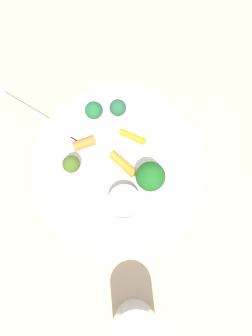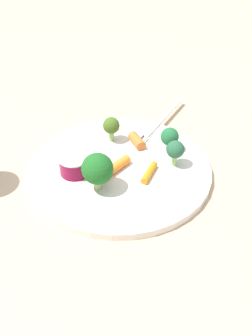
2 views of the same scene
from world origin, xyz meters
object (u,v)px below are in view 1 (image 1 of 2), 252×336
Objects in this scene: carrot_stick_1 at (131,136)px; fork at (44,118)px; carrot_stick_0 at (123,165)px; drinking_glass at (136,329)px; plate at (118,164)px; broccoli_floret_2 at (118,108)px; broccoli_floret_3 at (150,177)px; carrot_stick_2 at (85,142)px; sauce_cup at (124,202)px; broccoli_floret_0 at (71,164)px; broccoli_floret_1 at (94,111)px.

carrot_stick_1 is 0.16m from fork.
carrot_stick_0 is 0.25m from drinking_glass.
broccoli_floret_2 is (-0.08, -0.04, 0.04)m from plate.
broccoli_floret_2 is at bearing -128.38° from broccoli_floret_3.
broccoli_floret_2 reaches higher than plate.
carrot_stick_0 is at bearing 14.39° from carrot_stick_1.
carrot_stick_0 is at bearing 87.34° from carrot_stick_2.
carrot_stick_0 is at bearing -149.30° from sauce_cup.
broccoli_floret_2 is (-0.12, 0.02, -0.00)m from broccoli_floret_0.
drinking_glass is at bearing 33.04° from broccoli_floret_2.
broccoli_floret_3 is 1.18× the size of carrot_stick_0.
carrot_stick_1 is at bearing 87.58° from broccoli_floret_1.
broccoli_floret_3 reaches higher than carrot_stick_0.
broccoli_floret_3 is 0.13m from carrot_stick_2.
broccoli_floret_1 reaches higher than carrot_stick_2.
fork is (-0.01, -0.16, 0.01)m from plate.
plate is 6.97× the size of broccoli_floret_1.
broccoli_floret_0 is 0.74× the size of broccoli_floret_3.
sauce_cup is 0.06m from broccoli_floret_3.
carrot_stick_2 is at bearing 85.51° from fork.
broccoli_floret_1 is at bearing -125.34° from plate.
broccoli_floret_3 is (0.01, 0.06, 0.04)m from plate.
sauce_cup is 0.17m from broccoli_floret_1.
broccoli_floret_0 is (0.05, -0.06, 0.04)m from plate.
sauce_cup is at bearing -19.76° from broccoli_floret_3.
carrot_stick_0 is (-0.05, 0.07, -0.02)m from broccoli_floret_0.
sauce_cup reaches higher than fork.
broccoli_floret_2 is 0.39× the size of drinking_glass.
drinking_glass is at bearing 21.84° from broccoli_floret_3.
fork is at bearing -59.35° from broccoli_floret_2.
sauce_cup is (0.06, 0.04, 0.02)m from plate.
sauce_cup is 1.38× the size of carrot_stick_2.
broccoli_floret_1 is at bearing 119.66° from fork.
carrot_stick_2 is (0.05, -0.06, 0.00)m from carrot_stick_1.
broccoli_floret_0 is 1.21× the size of carrot_stick_2.
carrot_stick_1 is at bearing 149.86° from broccoli_floret_0.
broccoli_floret_1 reaches higher than carrot_stick_0.
sauce_cup is 0.18m from drinking_glass.
broccoli_floret_2 is 0.13m from broccoli_floret_3.
drinking_glass reaches higher than broccoli_floret_3.
carrot_stick_0 reaches higher than carrot_stick_1.
carrot_stick_2 is 0.09m from fork.
plate is at bearing 54.66° from broccoli_floret_1.
broccoli_floret_3 is (0.06, 0.14, 0.01)m from broccoli_floret_1.
sauce_cup is at bearing 32.48° from broccoli_floret_2.
broccoli_floret_0 and broccoli_floret_2 have the same top height.
broccoli_floret_0 is at bearing -71.59° from broccoli_floret_3.
sauce_cup reaches higher than carrot_stick_1.
broccoli_floret_2 is at bearing 161.88° from carrot_stick_2.
carrot_stick_2 is at bearing 11.14° from broccoli_floret_1.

